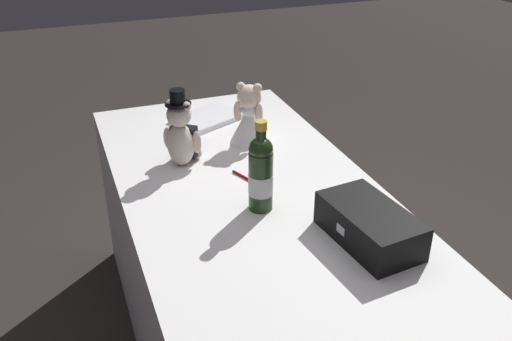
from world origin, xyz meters
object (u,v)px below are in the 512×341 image
(champagne_bottle, at_px, (261,173))
(signing_pen, at_px, (245,178))
(teddy_bear_groom, at_px, (181,135))
(gift_case_black, at_px, (369,225))
(guestbook, at_px, (207,118))
(teddy_bear_bride, at_px, (250,115))

(champagne_bottle, bearing_deg, signing_pen, 174.71)
(teddy_bear_groom, bearing_deg, champagne_bottle, 21.68)
(champagne_bottle, relative_size, gift_case_black, 0.90)
(gift_case_black, bearing_deg, teddy_bear_groom, -150.15)
(teddy_bear_groom, xyz_separation_m, champagne_bottle, (0.40, 0.16, 0.01))
(signing_pen, relative_size, guestbook, 0.44)
(guestbook, bearing_deg, gift_case_black, -14.18)
(teddy_bear_groom, height_order, guestbook, teddy_bear_groom)
(signing_pen, relative_size, gift_case_black, 0.36)
(teddy_bear_bride, distance_m, guestbook, 0.29)
(guestbook, bearing_deg, teddy_bear_bride, -1.47)
(teddy_bear_groom, bearing_deg, guestbook, 150.99)
(champagne_bottle, xyz_separation_m, gift_case_black, (0.28, 0.23, -0.08))
(champagne_bottle, xyz_separation_m, guestbook, (-0.76, 0.04, -0.12))
(signing_pen, distance_m, gift_case_black, 0.53)
(teddy_bear_bride, relative_size, gift_case_black, 0.73)
(teddy_bear_bride, height_order, guestbook, teddy_bear_bride)
(teddy_bear_bride, height_order, gift_case_black, teddy_bear_bride)
(teddy_bear_groom, height_order, signing_pen, teddy_bear_groom)
(champagne_bottle, relative_size, signing_pen, 2.51)
(signing_pen, bearing_deg, champagne_bottle, -5.29)
(teddy_bear_groom, distance_m, guestbook, 0.43)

